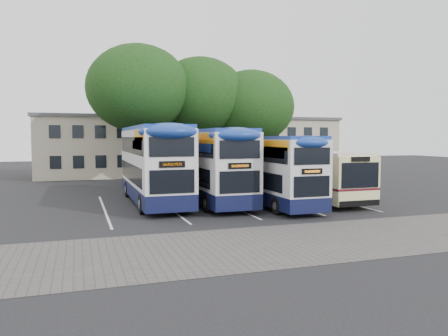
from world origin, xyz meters
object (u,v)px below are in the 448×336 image
tree_left (138,89)px  bus_single (310,172)px  bus_dd_mid (209,162)px  bus_dd_right (270,167)px  lamp_post (270,126)px  bus_dd_left (153,161)px  tree_mid (200,97)px  tree_right (251,107)px

tree_left → bus_single: size_ratio=1.11×
bus_dd_mid → bus_dd_right: bearing=-34.3°
lamp_post → bus_dd_left: lamp_post is taller
bus_single → lamp_post: bearing=75.2°
bus_dd_left → bus_dd_mid: size_ratio=1.04×
bus_dd_left → tree_mid: bearing=61.6°
bus_dd_right → bus_single: size_ratio=0.93×
bus_dd_mid → bus_single: 6.66m
tree_mid → tree_right: tree_mid is taller
tree_right → bus_dd_right: size_ratio=1.04×
bus_dd_left → bus_dd_right: bearing=-24.3°
tree_mid → tree_right: 4.70m
tree_mid → bus_dd_mid: size_ratio=1.04×
tree_left → bus_dd_right: tree_left is taller
tree_left → bus_single: bearing=-51.5°
tree_left → bus_single: 16.19m
bus_dd_mid → bus_single: bus_dd_mid is taller
tree_right → bus_dd_left: size_ratio=0.91×
lamp_post → tree_mid: (-7.65, -1.99, 2.48)m
tree_right → bus_dd_mid: tree_right is taller
tree_mid → bus_dd_left: 13.84m
tree_mid → tree_right: size_ratio=1.10×
lamp_post → bus_dd_right: bearing=-114.5°
tree_mid → bus_single: (3.75, -12.78, -5.80)m
tree_mid → bus_dd_left: size_ratio=1.00×
tree_left → tree_mid: bearing=11.0°
bus_dd_right → bus_single: bearing=22.5°
tree_right → bus_single: (-0.85, -12.22, -4.95)m
lamp_post → bus_dd_right: 18.06m
tree_mid → lamp_post: bearing=14.6°
tree_left → bus_dd_right: bearing=-66.1°
lamp_post → tree_mid: size_ratio=0.82×
tree_left → bus_dd_left: tree_left is taller
bus_dd_mid → bus_dd_right: (3.09, -2.11, -0.22)m
bus_dd_right → tree_mid: bearing=91.0°
lamp_post → bus_single: bearing=-104.8°
bus_dd_left → bus_single: size_ratio=1.06×
lamp_post → tree_right: bearing=-140.2°
bus_dd_mid → bus_dd_right: 3.75m
lamp_post → bus_dd_mid: bearing=-126.6°
bus_single → bus_dd_right: bearing=-157.5°
bus_dd_left → bus_dd_mid: (3.28, -0.77, -0.10)m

